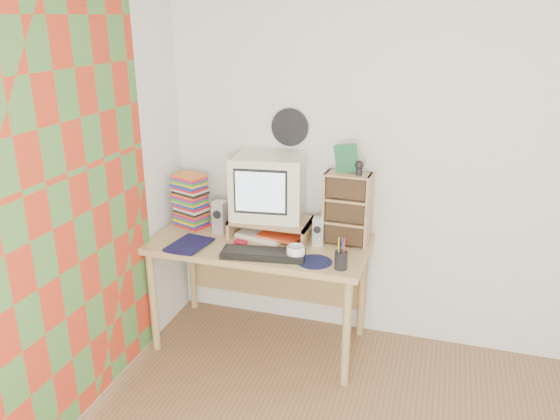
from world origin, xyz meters
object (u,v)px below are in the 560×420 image
Objects in this scene: mug at (296,253)px; diary at (175,240)px; keyboard at (263,254)px; cd_rack at (347,209)px; desk at (263,256)px; crt_monitor at (269,186)px; dvd_stack at (191,205)px.

mug is 0.80m from diary.
cd_rack is at bearing 29.81° from keyboard.
desk is 0.44m from mug.
diary is (-0.51, -0.35, -0.30)m from crt_monitor.
crt_monitor is 0.54m from mug.
desk is 5.48× the size of diary.
keyboard is (0.08, -0.37, -0.31)m from crt_monitor.
crt_monitor is 1.45× the size of dvd_stack.
keyboard is at bearing -175.34° from mug.
dvd_stack is (-0.54, 0.06, 0.28)m from desk.
mug reaches higher than keyboard.
diary is at bearing 169.86° from keyboard.
dvd_stack is at bearing 143.31° from keyboard.
desk is 12.47× the size of mug.
diary is at bearing -152.46° from crt_monitor.
desk is at bearing -109.33° from crt_monitor.
crt_monitor is 0.69m from diary.
mug reaches higher than diary.
mug is at bearing -123.38° from cd_rack.
desk is 0.61m from dvd_stack.
cd_rack is at bearing -10.24° from crt_monitor.
crt_monitor reaches higher than mug.
crt_monitor is 1.70× the size of diary.
cd_rack is (0.52, -0.03, -0.09)m from crt_monitor.
keyboard is at bearing -70.06° from desk.
cd_rack is 4.14× the size of mug.
dvd_stack is 0.91m from mug.
mug reaches higher than desk.
desk is 3.22× the size of crt_monitor.
crt_monitor reaches higher than keyboard.
mug is (-0.24, -0.33, -0.19)m from cd_rack.
crt_monitor reaches higher than dvd_stack.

